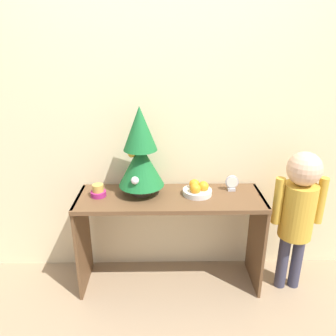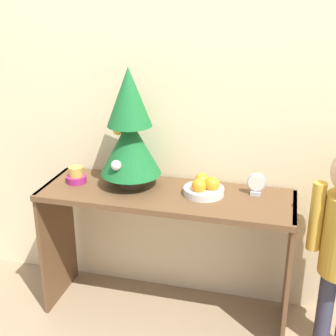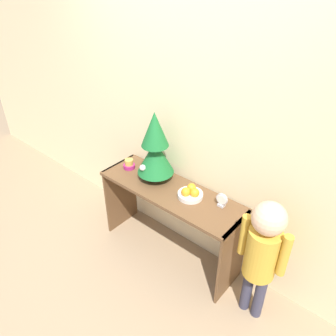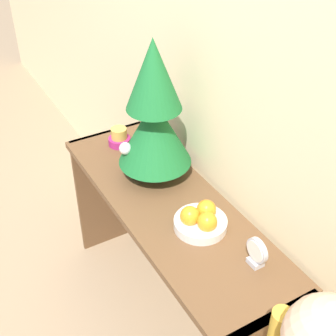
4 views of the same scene
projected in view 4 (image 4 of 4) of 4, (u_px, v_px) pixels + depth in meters
ground_plane at (130, 332)px, 2.25m from camera, size 12.00×12.00×0.00m
back_wall at (230, 69)px, 1.71m from camera, size 7.00×0.05×2.50m
console_table at (169, 230)px, 2.00m from camera, size 1.30×0.43×0.73m
mini_tree at (154, 114)px, 1.90m from camera, size 0.32×0.32×0.62m
fruit_bowl at (201, 220)px, 1.77m from camera, size 0.20×0.20×0.10m
singing_bowl at (119, 138)px, 2.25m from camera, size 0.11×0.11×0.09m
desk_clock at (257, 253)px, 1.60m from camera, size 0.09×0.04×0.11m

